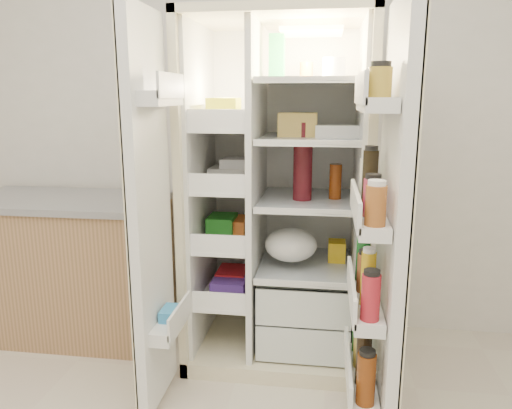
# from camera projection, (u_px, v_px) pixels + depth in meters

# --- Properties ---
(wall_back) EXTENTS (4.00, 0.02, 2.70)m
(wall_back) POSITION_uv_depth(u_px,v_px,m) (256.00, 106.00, 2.86)
(wall_back) COLOR silver
(wall_back) RESTS_ON floor
(refrigerator) EXTENTS (0.92, 0.70, 1.80)m
(refrigerator) POSITION_uv_depth(u_px,v_px,m) (282.00, 221.00, 2.63)
(refrigerator) COLOR beige
(refrigerator) RESTS_ON floor
(freezer_door) EXTENTS (0.15, 0.40, 1.72)m
(freezer_door) POSITION_uv_depth(u_px,v_px,m) (151.00, 219.00, 2.09)
(freezer_door) COLOR white
(freezer_door) RESTS_ON floor
(fridge_door) EXTENTS (0.17, 0.58, 1.72)m
(fridge_door) POSITION_uv_depth(u_px,v_px,m) (386.00, 239.00, 1.87)
(fridge_door) COLOR white
(fridge_door) RESTS_ON floor
(kitchen_counter) EXTENTS (1.15, 0.61, 0.83)m
(kitchen_counter) POSITION_uv_depth(u_px,v_px,m) (69.00, 266.00, 2.89)
(kitchen_counter) COLOR #A67B53
(kitchen_counter) RESTS_ON floor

